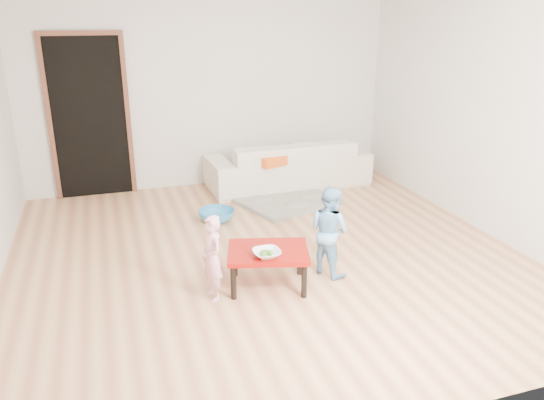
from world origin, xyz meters
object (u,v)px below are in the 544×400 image
child_pink (212,258)px  red_table (268,268)px  child_blue (329,231)px  basin (217,215)px  sofa (288,163)px  bowl (267,254)px

child_pink → red_table: bearing=85.5°
child_blue → basin: size_ratio=2.01×
sofa → basin: (-1.25, -1.01, -0.26)m
red_table → child_blue: bearing=7.2°
sofa → child_pink: 3.21m
red_table → basin: size_ratio=1.66×
bowl → child_pink: child_pink is taller
red_table → bowl: 0.24m
sofa → bowl: bearing=65.0°
red_table → child_pink: size_ratio=0.94×
basin → bowl: bearing=-88.2°
red_table → child_blue: (0.61, 0.08, 0.25)m
sofa → bowl: (-1.19, -2.81, 0.06)m
child_pink → basin: 1.81m
bowl → child_blue: (0.66, 0.20, 0.04)m
red_table → bowl: bowl is taller
red_table → child_blue: size_ratio=0.83×
child_pink → basin: bearing=155.6°
basin → child_blue: bearing=-65.8°
child_pink → child_blue: bearing=85.8°
sofa → child_blue: (-0.53, -2.61, 0.10)m
sofa → red_table: size_ratio=3.17×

